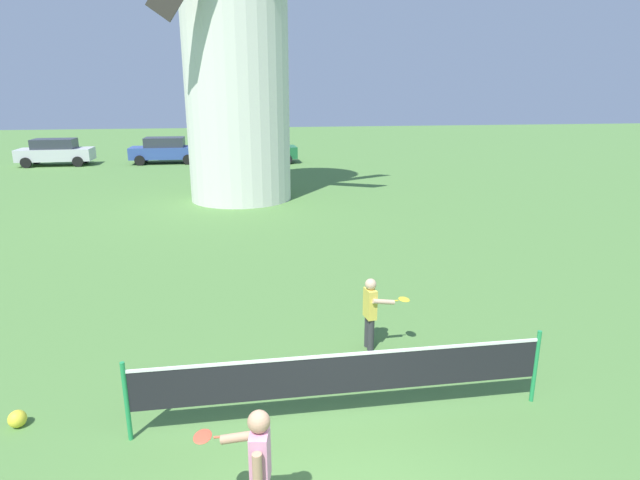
% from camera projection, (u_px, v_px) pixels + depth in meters
% --- Properties ---
extents(windmill, '(7.61, 4.76, 14.05)m').
position_uv_depth(windmill, '(234.00, 19.00, 19.40)').
color(windmill, silver).
rests_on(windmill, ground_plane).
extents(tennis_net, '(5.59, 0.06, 1.10)m').
position_uv_depth(tennis_net, '(343.00, 374.00, 6.83)').
color(tennis_net, '#238E4C').
rests_on(tennis_net, ground_plane).
extents(player_near, '(0.77, 0.66, 1.43)m').
position_uv_depth(player_near, '(258.00, 468.00, 4.96)').
color(player_near, '#333338').
rests_on(player_near, ground_plane).
extents(player_far, '(0.76, 0.44, 1.28)m').
position_uv_depth(player_far, '(371.00, 309.00, 8.75)').
color(player_far, '#333338').
rests_on(player_far, ground_plane).
extents(stray_ball, '(0.23, 0.23, 0.23)m').
position_uv_depth(stray_ball, '(17.00, 419.00, 6.83)').
color(stray_ball, yellow).
rests_on(stray_ball, ground_plane).
extents(parked_car_silver, '(4.16, 1.95, 1.56)m').
position_uv_depth(parked_car_silver, '(55.00, 152.00, 30.53)').
color(parked_car_silver, silver).
rests_on(parked_car_silver, ground_plane).
extents(parked_car_blue, '(4.11, 1.90, 1.56)m').
position_uv_depth(parked_car_blue, '(165.00, 150.00, 31.47)').
color(parked_car_blue, '#334C99').
rests_on(parked_car_blue, ground_plane).
extents(parked_car_green, '(4.13, 2.00, 1.56)m').
position_uv_depth(parked_car_green, '(263.00, 150.00, 31.49)').
color(parked_car_green, '#1E6638').
rests_on(parked_car_green, ground_plane).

